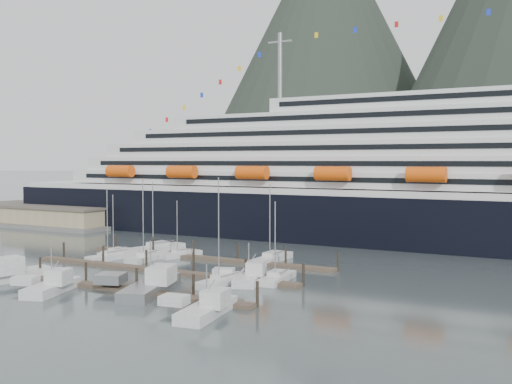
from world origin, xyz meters
TOP-DOWN VIEW (x-y plane):
  - ground at (0.00, 0.00)m, footprint 1600.00×1600.00m
  - cruise_ship at (30.03, 54.94)m, footprint 210.00×30.40m
  - warehouse at (-72.00, 42.00)m, footprint 46.00×20.00m
  - dock_near at (-4.93, -9.95)m, footprint 48.18×2.28m
  - dock_mid at (-4.93, 3.05)m, footprint 48.18×2.28m
  - dock_far at (-4.93, 16.05)m, footprint 48.18×2.28m
  - sailboat_a at (-21.61, 12.33)m, footprint 2.59×7.82m
  - sailboat_b at (-19.13, 8.57)m, footprint 4.08×9.97m
  - sailboat_c at (-13.09, 10.41)m, footprint 3.50×9.67m
  - sailboat_d at (8.69, 0.17)m, footprint 3.38×10.50m
  - sailboat_e at (-18.20, 19.99)m, footprint 5.54×11.58m
  - sailboat_f at (-10.24, 16.35)m, footprint 4.44×8.36m
  - sailboat_g at (6.15, 19.99)m, footprint 3.07×11.12m
  - sailboat_h at (14.48, 5.22)m, footprint 3.49×9.15m
  - trawler_a at (-19.30, -13.72)m, footprint 11.17×14.58m
  - trawler_b at (-8.04, -15.03)m, footprint 8.39×10.39m
  - trawler_c at (3.07, -8.85)m, footprint 11.43×14.84m
  - trawler_d at (15.87, -15.02)m, footprint 8.10×10.88m
  - trawler_e at (11.11, 2.79)m, footprint 8.12×9.90m

SIDE VIEW (x-z plane):
  - ground at x=0.00m, z-range 0.00..0.00m
  - dock_near at x=-4.93m, z-range -1.29..1.91m
  - dock_mid at x=-4.93m, z-range -1.29..1.91m
  - dock_far at x=-4.93m, z-range -1.29..1.91m
  - sailboat_f at x=-10.24m, z-range -4.81..5.59m
  - sailboat_a at x=-21.61m, z-range -5.26..6.04m
  - sailboat_b at x=-19.13m, z-range -5.84..6.65m
  - sailboat_h at x=14.48m, z-range -5.50..6.31m
  - sailboat_d at x=8.69m, z-range -7.17..8.01m
  - sailboat_g at x=6.15m, z-range -6.38..7.22m
  - sailboat_c at x=-13.09m, z-range -6.82..7.68m
  - sailboat_e at x=-18.20m, z-range -6.37..7.23m
  - trawler_e at x=11.11m, z-range -2.22..3.85m
  - trawler_d at x=15.87m, z-range -2.28..3.93m
  - trawler_b at x=-8.04m, z-range -2.35..4.03m
  - trawler_c at x=3.07m, z-range -2.76..4.61m
  - trawler_a at x=-19.30m, z-range -2.92..4.84m
  - warehouse at x=-72.00m, z-range -0.65..5.15m
  - cruise_ship at x=30.03m, z-range -13.11..37.19m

